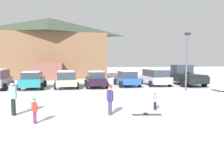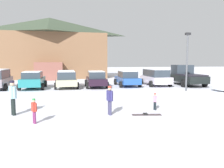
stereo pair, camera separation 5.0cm
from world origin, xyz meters
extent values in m
plane|color=silver|center=(0.00, 0.00, 0.00)|extent=(160.00, 160.00, 0.00)
cube|color=brown|center=(-4.76, 27.77, 3.29)|extent=(16.61, 7.85, 6.57)
pyramid|color=#374532|center=(-4.76, 27.77, 7.81)|extent=(17.23, 8.47, 2.47)
cube|color=brown|center=(-4.59, 23.26, 1.20)|extent=(3.67, 1.93, 2.40)
cylinder|color=black|center=(-7.38, 16.01, 0.32)|extent=(0.25, 0.65, 0.64)
cylinder|color=black|center=(-7.25, 13.26, 0.32)|extent=(0.25, 0.65, 0.64)
cube|color=teal|center=(-5.10, 14.34, 0.67)|extent=(1.90, 4.10, 0.69)
cube|color=#2D3842|center=(-5.10, 14.14, 1.29)|extent=(1.65, 2.14, 0.55)
cube|color=white|center=(-5.10, 14.14, 1.59)|extent=(1.54, 2.04, 0.06)
cylinder|color=black|center=(-6.11, 15.59, 0.32)|extent=(0.23, 0.64, 0.64)
cylinder|color=black|center=(-4.14, 15.62, 0.32)|extent=(0.23, 0.64, 0.64)
cylinder|color=black|center=(-6.07, 13.06, 0.32)|extent=(0.23, 0.64, 0.64)
cylinder|color=black|center=(-4.10, 13.09, 0.32)|extent=(0.23, 0.64, 0.64)
cube|color=#AFAD8A|center=(-2.05, 14.59, 0.61)|extent=(2.05, 4.66, 0.58)
cube|color=#2D3842|center=(-2.04, 14.50, 1.24)|extent=(1.78, 3.55, 0.68)
cube|color=white|center=(-2.04, 14.50, 1.61)|extent=(1.66, 3.37, 0.06)
cylinder|color=black|center=(-3.10, 15.96, 0.32)|extent=(0.25, 0.65, 0.64)
cylinder|color=black|center=(-1.12, 16.05, 0.32)|extent=(0.25, 0.65, 0.64)
cylinder|color=black|center=(-2.98, 13.13, 0.32)|extent=(0.25, 0.65, 0.64)
cylinder|color=black|center=(-0.99, 13.21, 0.32)|extent=(0.25, 0.65, 0.64)
cube|color=black|center=(0.84, 14.55, 0.62)|extent=(1.76, 4.46, 0.60)
cube|color=#2D3842|center=(0.83, 14.32, 1.23)|extent=(1.54, 2.32, 0.62)
cube|color=white|center=(0.83, 14.32, 1.57)|extent=(1.44, 2.21, 0.06)
cylinder|color=black|center=(-0.09, 15.93, 0.32)|extent=(0.22, 0.64, 0.64)
cylinder|color=black|center=(1.78, 15.92, 0.32)|extent=(0.22, 0.64, 0.64)
cylinder|color=black|center=(-0.11, 13.17, 0.32)|extent=(0.22, 0.64, 0.64)
cylinder|color=black|center=(1.76, 13.16, 0.32)|extent=(0.22, 0.64, 0.64)
cube|color=#24509E|center=(4.10, 14.87, 0.62)|extent=(1.82, 4.33, 0.60)
cube|color=#2D3842|center=(4.10, 14.66, 1.22)|extent=(1.59, 2.26, 0.62)
cube|color=white|center=(4.10, 14.66, 1.56)|extent=(1.48, 2.15, 0.06)
cylinder|color=black|center=(3.12, 16.20, 0.32)|extent=(0.23, 0.64, 0.64)
cylinder|color=black|center=(5.04, 16.22, 0.32)|extent=(0.23, 0.64, 0.64)
cylinder|color=black|center=(3.15, 13.53, 0.32)|extent=(0.23, 0.64, 0.64)
cylinder|color=black|center=(5.07, 13.55, 0.32)|extent=(0.23, 0.64, 0.64)
cube|color=white|center=(7.16, 14.83, 0.64)|extent=(1.99, 4.54, 0.65)
cube|color=#2D3842|center=(7.16, 14.74, 1.33)|extent=(1.74, 3.45, 0.72)
cube|color=white|center=(7.16, 14.74, 1.72)|extent=(1.62, 3.28, 0.06)
cylinder|color=black|center=(6.11, 16.20, 0.32)|extent=(0.23, 0.64, 0.64)
cylinder|color=black|center=(8.14, 16.25, 0.32)|extent=(0.23, 0.64, 0.64)
cylinder|color=black|center=(6.17, 13.42, 0.32)|extent=(0.23, 0.64, 0.64)
cylinder|color=black|center=(8.20, 13.47, 0.32)|extent=(0.23, 0.64, 0.64)
cube|color=black|center=(10.48, 14.37, 0.75)|extent=(2.23, 5.48, 0.70)
cube|color=#2D3842|center=(10.52, 15.45, 1.62)|extent=(1.95, 1.79, 1.05)
cube|color=black|center=(10.45, 13.42, 1.16)|extent=(2.16, 3.04, 0.12)
cylinder|color=black|center=(9.41, 16.03, 0.40)|extent=(0.29, 0.81, 0.80)
cylinder|color=black|center=(11.65, 15.96, 0.40)|extent=(0.29, 0.81, 0.80)
cylinder|color=black|center=(9.31, 12.78, 0.40)|extent=(0.29, 0.81, 0.80)
cylinder|color=black|center=(11.55, 12.71, 0.40)|extent=(0.29, 0.81, 0.80)
cylinder|color=#383755|center=(0.31, 3.24, 0.35)|extent=(0.13, 0.13, 0.69)
cylinder|color=#383755|center=(0.34, 3.09, 0.35)|extent=(0.13, 0.13, 0.69)
cube|color=navy|center=(0.33, 3.16, 0.94)|extent=(0.27, 0.37, 0.49)
cylinder|color=navy|center=(0.28, 3.37, 0.95)|extent=(0.09, 0.09, 0.46)
cylinder|color=navy|center=(0.38, 2.96, 0.95)|extent=(0.09, 0.09, 0.46)
sphere|color=tan|center=(0.33, 3.16, 1.27)|extent=(0.18, 0.18, 0.18)
cylinder|color=#B03C2C|center=(0.33, 3.16, 1.36)|extent=(0.17, 0.17, 0.08)
cylinder|color=black|center=(-4.28, 4.01, 0.41)|extent=(0.15, 0.15, 0.82)
cylinder|color=black|center=(-4.19, 3.86, 0.41)|extent=(0.15, 0.15, 0.82)
cube|color=#97C6D4|center=(-4.24, 3.93, 1.11)|extent=(0.41, 0.47, 0.58)
cylinder|color=#97C6D4|center=(-4.37, 4.15, 1.12)|extent=(0.11, 0.11, 0.55)
cylinder|color=#97C6D4|center=(-4.10, 3.72, 1.12)|extent=(0.11, 0.11, 0.55)
sphere|color=tan|center=(-4.24, 3.93, 1.50)|extent=(0.21, 0.21, 0.21)
cylinder|color=black|center=(-4.24, 3.93, 1.62)|extent=(0.20, 0.20, 0.10)
cylinder|color=#6E2957|center=(-3.03, 2.33, 0.26)|extent=(0.09, 0.09, 0.51)
cylinder|color=#6E2957|center=(-2.97, 2.23, 0.26)|extent=(0.09, 0.09, 0.51)
cube|color=#BF372A|center=(-3.00, 2.28, 0.70)|extent=(0.26, 0.29, 0.36)
cylinder|color=#BF372A|center=(-3.08, 2.42, 0.71)|extent=(0.07, 0.07, 0.35)
cylinder|color=#BF372A|center=(-2.92, 2.14, 0.71)|extent=(0.07, 0.07, 0.35)
sphere|color=tan|center=(-3.00, 2.28, 0.94)|extent=(0.13, 0.13, 0.13)
cylinder|color=green|center=(-3.00, 2.28, 1.02)|extent=(0.13, 0.13, 0.06)
cylinder|color=black|center=(2.88, 3.75, 0.22)|extent=(0.08, 0.08, 0.44)
cylinder|color=black|center=(2.85, 3.84, 0.22)|extent=(0.08, 0.08, 0.44)
cube|color=pink|center=(2.86, 3.79, 0.59)|extent=(0.19, 0.24, 0.31)
cylinder|color=pink|center=(2.90, 3.66, 0.60)|extent=(0.06, 0.06, 0.29)
cylinder|color=pink|center=(2.82, 3.92, 0.60)|extent=(0.06, 0.06, 0.29)
sphere|color=tan|center=(2.86, 3.79, 0.81)|extent=(0.11, 0.11, 0.11)
cylinder|color=#AF342A|center=(2.86, 3.79, 0.87)|extent=(0.11, 0.11, 0.05)
cube|color=#2C1F20|center=(2.09, 2.94, 0.01)|extent=(1.42, 0.29, 0.02)
cube|color=black|center=(2.04, 2.94, 0.05)|extent=(0.21, 0.11, 0.06)
cube|color=#2C1F20|center=(2.06, 2.74, 0.01)|extent=(1.42, 0.29, 0.02)
cube|color=black|center=(2.01, 2.75, 0.05)|extent=(0.21, 0.11, 0.06)
cylinder|color=#515459|center=(8.21, 10.30, 2.35)|extent=(0.14, 0.14, 4.71)
cube|color=#232326|center=(8.21, 10.30, 4.86)|extent=(0.44, 0.24, 0.20)
camera|label=1|loc=(-1.42, -7.00, 2.60)|focal=35.00mm
camera|label=2|loc=(-1.37, -7.01, 2.60)|focal=35.00mm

